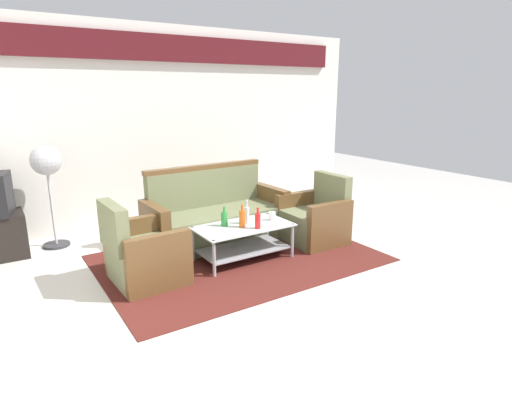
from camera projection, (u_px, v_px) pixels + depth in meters
The scene contains 13 objects.
ground_plane at pixel (295, 290), 4.17m from camera, with size 14.00×14.00×0.00m, color beige.
wall_back at pixel (170, 120), 6.27m from camera, with size 6.52×0.19×2.80m.
rug at pixel (239, 258), 4.95m from camera, with size 3.07×2.11×0.01m, color #511E19.
couch at pixel (216, 218), 5.43m from camera, with size 1.82×0.80×0.96m.
armchair_left at pixel (143, 255), 4.29m from camera, with size 0.73×0.79×0.85m.
armchair_right at pixel (315, 220), 5.46m from camera, with size 0.71×0.77×0.85m.
coffee_table at pixel (243, 237), 4.86m from camera, with size 1.10×0.60×0.40m.
bottle_clear at pixel (247, 215), 4.88m from camera, with size 0.06×0.06×0.28m.
bottle_green at pixel (224, 219), 4.80m from camera, with size 0.08×0.08×0.22m.
bottle_orange at pixel (242, 218), 4.75m from camera, with size 0.07×0.07×0.26m.
bottle_red at pixel (258, 221), 4.70m from camera, with size 0.06×0.06×0.24m.
cup at pixel (272, 216), 5.02m from camera, with size 0.08×0.08×0.10m, color silver.
pedestal_fan at pixel (47, 166), 5.10m from camera, with size 0.36×0.36×1.27m.
Camera 1 is at (-2.38, -3.00, 1.89)m, focal length 29.81 mm.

